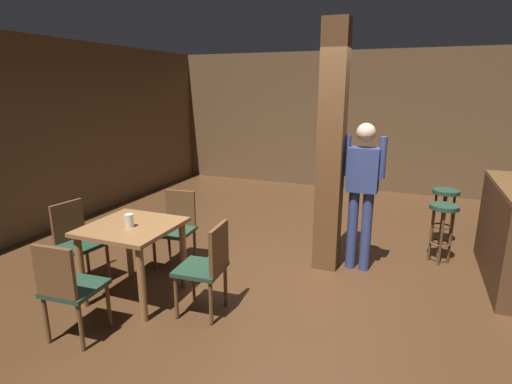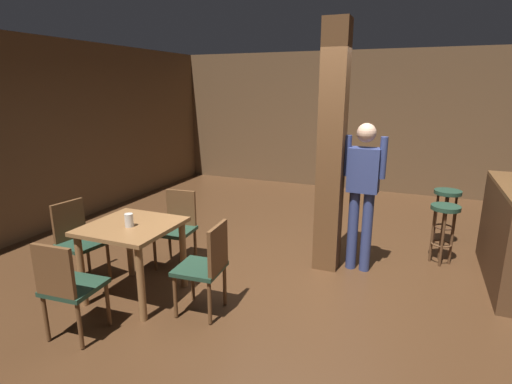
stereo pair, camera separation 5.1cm
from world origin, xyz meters
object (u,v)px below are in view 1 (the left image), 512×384
napkin_cup (129,221)px  bar_stool_mid (445,204)px  chair_west (77,238)px  standing_person (362,187)px  dining_table (133,239)px  bar_stool_near (443,220)px  chair_north (177,225)px  bar_counter (509,233)px  chair_east (208,264)px  chair_south (68,286)px

napkin_cup → bar_stool_mid: (2.97, 2.74, -0.27)m
chair_west → standing_person: size_ratio=0.52×
dining_table → bar_stool_near: 3.59m
chair_north → napkin_cup: bearing=-87.4°
bar_stool_near → bar_stool_mid: size_ratio=0.95×
chair_north → bar_stool_mid: (3.01, 1.86, 0.07)m
bar_counter → bar_stool_mid: size_ratio=2.09×
chair_east → napkin_cup: napkin_cup is taller
chair_east → standing_person: size_ratio=0.52×
chair_south → bar_counter: bearing=35.6°
chair_north → bar_counter: bar_counter is taller
chair_west → bar_stool_mid: chair_west is taller
bar_stool_near → chair_west: bearing=-151.6°
standing_person → bar_stool_near: bearing=31.1°
chair_north → chair_east: same height
bar_counter → bar_stool_near: bearing=156.7°
napkin_cup → standing_person: size_ratio=0.08×
napkin_cup → bar_counter: (3.56, 1.83, -0.29)m
chair_east → standing_person: standing_person is taller
standing_person → chair_west: bearing=-152.6°
chair_west → bar_counter: bar_counter is taller
bar_counter → chair_south: bearing=-144.4°
chair_south → bar_counter: 4.44m
napkin_cup → chair_west: bearing=173.0°
chair_east → bar_stool_near: 2.94m
napkin_cup → bar_stool_mid: 4.05m
chair_east → bar_stool_near: bearing=44.6°
dining_table → standing_person: (2.03, 1.50, 0.37)m
standing_person → dining_table: bearing=-143.6°
dining_table → chair_north: size_ratio=0.95×
dining_table → bar_counter: 4.00m
chair_west → napkin_cup: napkin_cup is taller
chair_south → chair_north: 1.63m
chair_south → napkin_cup: 0.82m
dining_table → chair_north: 0.83m
dining_table → standing_person: standing_person is taller
chair_north → chair_south: bearing=-90.5°
chair_north → napkin_cup: size_ratio=6.77×
chair_north → napkin_cup: (0.04, -0.88, 0.34)m
standing_person → bar_stool_mid: size_ratio=2.22×
napkin_cup → chair_north: bearing=92.6°
chair_east → bar_stool_near: size_ratio=1.21×
chair_west → chair_east: same height
chair_north → bar_stool_near: bearing=22.5°
chair_east → standing_person: 1.98m
dining_table → bar_counter: bar_counter is taller
chair_south → standing_person: (2.06, 2.31, 0.50)m
chair_east → bar_counter: bar_counter is taller
chair_west → bar_stool_mid: size_ratio=1.15×
bar_stool_mid → dining_table: bearing=-138.2°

